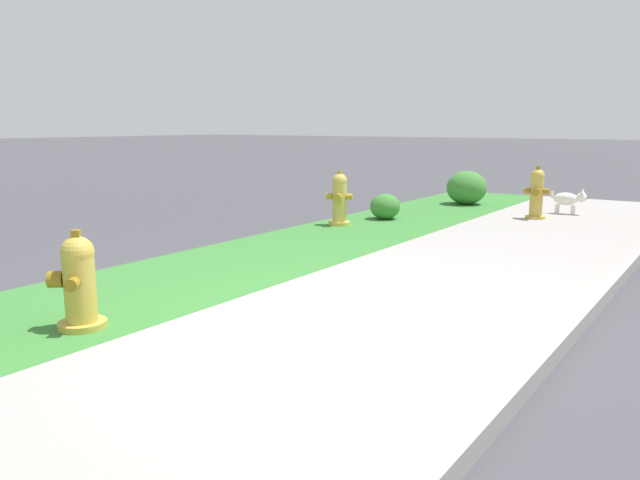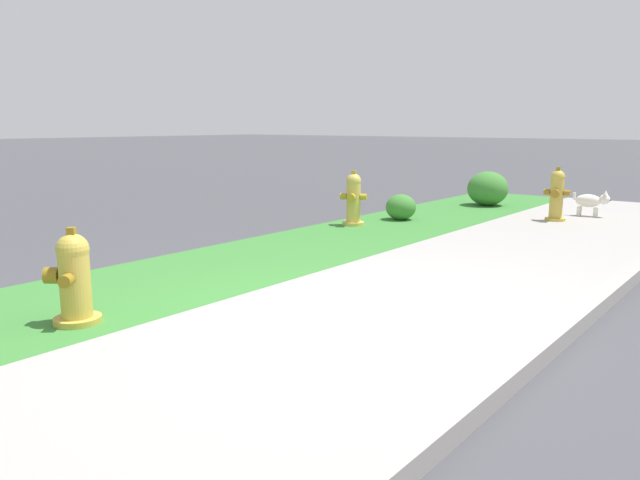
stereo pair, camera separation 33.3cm
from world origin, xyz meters
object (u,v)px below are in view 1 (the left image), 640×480
at_px(fire_hydrant_far_end, 339,199).
at_px(small_white_dog, 569,199).
at_px(fire_hydrant_by_grass_verge, 537,194).
at_px(shrub_bush_far_verge, 467,188).
at_px(shrub_bush_mid_verge, 385,207).
at_px(fire_hydrant_at_driveway, 79,282).

distance_m(fire_hydrant_far_end, small_white_dog, 3.85).
relative_size(fire_hydrant_by_grass_verge, shrub_bush_far_verge, 1.13).
distance_m(fire_hydrant_far_end, shrub_bush_mid_verge, 0.92).
height_order(fire_hydrant_at_driveway, shrub_bush_far_verge, fire_hydrant_at_driveway).
relative_size(small_white_dog, shrub_bush_mid_verge, 1.21).
bearing_deg(fire_hydrant_at_driveway, fire_hydrant_far_end, -27.38).
bearing_deg(fire_hydrant_far_end, fire_hydrant_by_grass_verge, -157.45).
height_order(fire_hydrant_by_grass_verge, shrub_bush_far_verge, fire_hydrant_by_grass_verge).
xyz_separation_m(fire_hydrant_far_end, small_white_dog, (2.96, -2.46, -0.13)).
distance_m(fire_hydrant_at_driveway, fire_hydrant_by_grass_verge, 7.20).
xyz_separation_m(small_white_dog, shrub_bush_far_verge, (0.32, 1.84, 0.06)).
bearing_deg(shrub_bush_far_verge, small_white_dog, -99.85).
xyz_separation_m(shrub_bush_far_verge, shrub_bush_mid_verge, (-2.41, 0.35, -0.11)).
bearing_deg(shrub_bush_mid_verge, fire_hydrant_by_grass_verge, -55.28).
relative_size(small_white_dog, shrub_bush_far_verge, 0.78).
xyz_separation_m(small_white_dog, shrub_bush_mid_verge, (-2.09, 2.19, -0.05)).
relative_size(shrub_bush_far_verge, shrub_bush_mid_verge, 1.56).
height_order(fire_hydrant_far_end, small_white_dog, fire_hydrant_far_end).
height_order(small_white_dog, shrub_bush_mid_verge, small_white_dog).
relative_size(fire_hydrant_at_driveway, fire_hydrant_far_end, 0.90).
height_order(fire_hydrant_at_driveway, shrub_bush_mid_verge, fire_hydrant_at_driveway).
bearing_deg(shrub_bush_mid_verge, shrub_bush_far_verge, -8.15).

